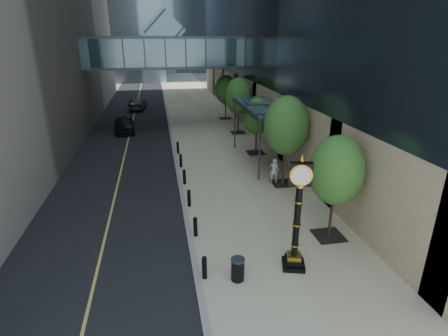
{
  "coord_description": "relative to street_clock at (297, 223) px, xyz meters",
  "views": [
    {
      "loc": [
        -4.09,
        -10.39,
        9.09
      ],
      "look_at": [
        -0.85,
        6.62,
        2.52
      ],
      "focal_mm": 28.0,
      "sensor_mm": 36.0,
      "label": 1
    }
  ],
  "objects": [
    {
      "name": "car_far",
      "position": [
        -7.65,
        35.5,
        -1.38
      ],
      "size": [
        2.2,
        4.74,
        1.51
      ],
      "primitive_type": "imported",
      "rotation": [
        0.0,
        0.0,
        3.01
      ],
      "color": "black",
      "rests_on": "road"
    },
    {
      "name": "trash_bin",
      "position": [
        -2.47,
        -0.37,
        -1.64
      ],
      "size": [
        0.59,
        0.59,
        0.9
      ],
      "primitive_type": "cylinder",
      "rotation": [
        0.0,
        0.0,
        0.14
      ],
      "color": "black",
      "rests_on": "sidewalk"
    },
    {
      "name": "street_clock",
      "position": [
        0.0,
        0.0,
        0.0
      ],
      "size": [
        1.12,
        1.12,
        4.83
      ],
      "rotation": [
        0.0,
        0.0,
        -0.28
      ],
      "color": "black",
      "rests_on": "sidewalk"
    },
    {
      "name": "pedestrian",
      "position": [
        2.04,
        8.73,
        -1.24
      ],
      "size": [
        0.7,
        0.55,
        1.7
      ],
      "primitive_type": "imported",
      "rotation": [
        0.0,
        0.0,
        2.88
      ],
      "color": "beige",
      "rests_on": "sidewalk"
    },
    {
      "name": "entrance_canopy",
      "position": [
        2.45,
        12.96,
        2.04
      ],
      "size": [
        3.0,
        8.0,
        4.38
      ],
      "color": "#383F44",
      "rests_on": "ground"
    },
    {
      "name": "bollard_row",
      "position": [
        -3.73,
        7.96,
        -1.64
      ],
      "size": [
        0.2,
        16.2,
        0.9
      ],
      "color": "black",
      "rests_on": "sidewalk"
    },
    {
      "name": "street_trees",
      "position": [
        2.57,
        14.54,
        1.41
      ],
      "size": [
        2.78,
        28.42,
        5.71
      ],
      "color": "black",
      "rests_on": "sidewalk"
    },
    {
      "name": "ground",
      "position": [
        -1.03,
        -1.04,
        -2.15
      ],
      "size": [
        320.0,
        320.0,
        0.0
      ],
      "primitive_type": "plane",
      "color": "gray",
      "rests_on": "ground"
    },
    {
      "name": "road",
      "position": [
        -8.03,
        38.96,
        -2.14
      ],
      "size": [
        8.0,
        180.0,
        0.02
      ],
      "primitive_type": "cube",
      "color": "black",
      "rests_on": "ground"
    },
    {
      "name": "skywalk",
      "position": [
        -4.03,
        26.96,
        5.56
      ],
      "size": [
        17.0,
        4.2,
        5.8
      ],
      "color": "#466D70",
      "rests_on": "ground"
    },
    {
      "name": "car_near",
      "position": [
        -8.56,
        24.18,
        -1.33
      ],
      "size": [
        2.26,
        4.86,
        1.61
      ],
      "primitive_type": "imported",
      "rotation": [
        0.0,
        0.0,
        0.08
      ],
      "color": "black",
      "rests_on": "road"
    },
    {
      "name": "curb",
      "position": [
        -4.03,
        38.96,
        -2.12
      ],
      "size": [
        0.25,
        180.0,
        0.07
      ],
      "primitive_type": "cube",
      "color": "gray",
      "rests_on": "ground"
    },
    {
      "name": "sidewalk",
      "position": [
        -0.03,
        38.96,
        -2.12
      ],
      "size": [
        8.0,
        180.0,
        0.06
      ],
      "primitive_type": "cube",
      "color": "#BBB190",
      "rests_on": "ground"
    }
  ]
}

